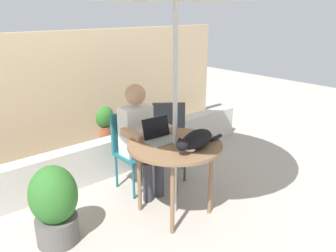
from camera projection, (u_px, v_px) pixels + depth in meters
ground_plane at (174, 211)px, 3.46m from camera, size 14.00×14.00×0.00m
fence_back at (80, 96)px, 4.55m from camera, size 4.88×0.08×1.71m
planter_wall_low at (113, 155)px, 4.21m from camera, size 4.39×0.20×0.46m
patio_table at (175, 151)px, 3.24m from camera, size 0.91×0.91×0.75m
chair_occupied at (132, 144)px, 3.81m from camera, size 0.40×0.40×0.88m
chair_empty at (169, 134)px, 4.14m from camera, size 0.56×0.56×0.88m
person_seated at (140, 134)px, 3.64m from camera, size 0.48×0.48×1.22m
laptop at (159, 134)px, 3.28m from camera, size 0.32×0.27×0.21m
cat at (196, 140)px, 3.07m from camera, size 0.65×0.26×0.17m
potted_plant_near_fence at (54, 204)px, 2.90m from camera, size 0.41×0.41×0.73m
potted_plant_by_chair at (102, 124)px, 4.95m from camera, size 0.34×0.34×0.67m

